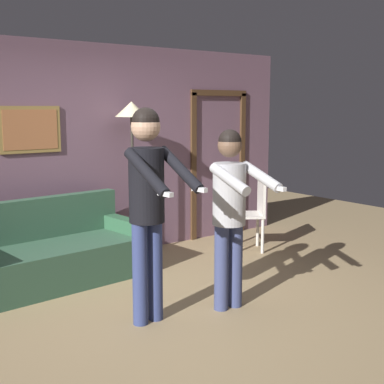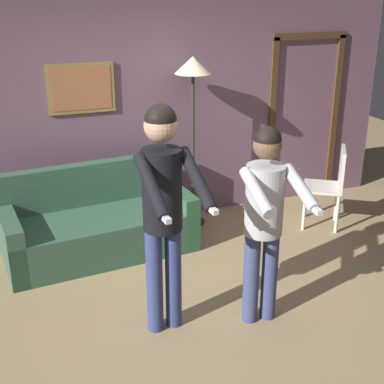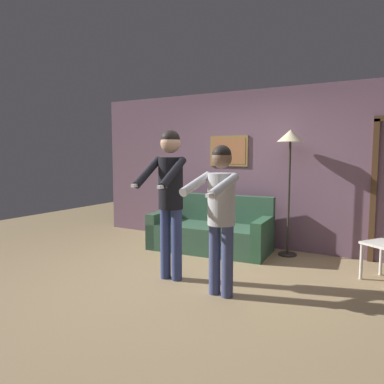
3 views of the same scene
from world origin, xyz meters
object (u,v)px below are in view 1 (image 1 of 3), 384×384
(couch, at_px, (54,257))
(person_standing_right, at_px, (230,203))
(torchiere_lamp, at_px, (132,123))
(person_standing_left, at_px, (148,193))
(dining_chair_distant, at_px, (253,210))

(couch, distance_m, person_standing_right, 2.09)
(torchiere_lamp, xyz_separation_m, person_standing_left, (-0.93, -1.84, -0.52))
(couch, height_order, torchiere_lamp, torchiere_lamp)
(person_standing_left, distance_m, dining_chair_distant, 2.72)
(couch, relative_size, torchiere_lamp, 1.03)
(torchiere_lamp, height_order, person_standing_left, torchiere_lamp)
(person_standing_left, bearing_deg, person_standing_right, -12.25)
(dining_chair_distant, bearing_deg, torchiere_lamp, 156.58)
(torchiere_lamp, distance_m, dining_chair_distant, 1.92)
(torchiere_lamp, distance_m, person_standing_right, 2.11)
(person_standing_right, height_order, dining_chair_distant, person_standing_right)
(couch, xyz_separation_m, person_standing_right, (1.00, -1.69, 0.72))
(couch, relative_size, person_standing_left, 1.07)
(torchiere_lamp, relative_size, person_standing_right, 1.16)
(couch, xyz_separation_m, dining_chair_distant, (2.59, -0.31, 0.25))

